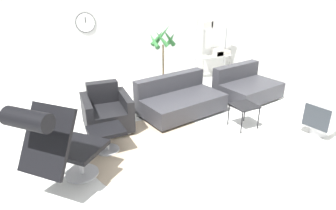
{
  "coord_description": "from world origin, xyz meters",
  "views": [
    {
      "loc": [
        -1.82,
        -3.59,
        2.49
      ],
      "look_at": [
        0.15,
        0.4,
        0.55
      ],
      "focal_mm": 32.0,
      "sensor_mm": 36.0,
      "label": 1
    }
  ],
  "objects_px": {
    "crt_television": "(322,117)",
    "shelf_unit": "(215,38)",
    "lounge_chair": "(55,139)",
    "couch_second": "(246,88)",
    "couch_low": "(179,101)",
    "armchair_red": "(107,113)",
    "potted_plant": "(163,66)",
    "ottoman": "(106,134)",
    "side_table": "(244,108)"
  },
  "relations": [
    {
      "from": "couch_second",
      "to": "shelf_unit",
      "type": "relative_size",
      "value": 0.68
    },
    {
      "from": "lounge_chair",
      "to": "couch_low",
      "type": "distance_m",
      "value": 2.85
    },
    {
      "from": "lounge_chair",
      "to": "armchair_red",
      "type": "relative_size",
      "value": 1.45
    },
    {
      "from": "crt_television",
      "to": "shelf_unit",
      "type": "distance_m",
      "value": 3.48
    },
    {
      "from": "armchair_red",
      "to": "potted_plant",
      "type": "relative_size",
      "value": 0.58
    },
    {
      "from": "side_table",
      "to": "couch_second",
      "type": "bearing_deg",
      "value": 48.7
    },
    {
      "from": "crt_television",
      "to": "potted_plant",
      "type": "xyz_separation_m",
      "value": [
        -1.47,
        3.07,
        0.27
      ]
    },
    {
      "from": "lounge_chair",
      "to": "armchair_red",
      "type": "distance_m",
      "value": 1.77
    },
    {
      "from": "ottoman",
      "to": "crt_television",
      "type": "xyz_separation_m",
      "value": [
        3.36,
        -1.08,
        0.04
      ]
    },
    {
      "from": "crt_television",
      "to": "potted_plant",
      "type": "distance_m",
      "value": 3.41
    },
    {
      "from": "couch_low",
      "to": "potted_plant",
      "type": "distance_m",
      "value": 1.32
    },
    {
      "from": "crt_television",
      "to": "potted_plant",
      "type": "height_order",
      "value": "potted_plant"
    },
    {
      "from": "potted_plant",
      "to": "crt_television",
      "type": "bearing_deg",
      "value": -64.37
    },
    {
      "from": "armchair_red",
      "to": "shelf_unit",
      "type": "relative_size",
      "value": 0.42
    },
    {
      "from": "armchair_red",
      "to": "potted_plant",
      "type": "distance_m",
      "value": 2.13
    },
    {
      "from": "couch_low",
      "to": "side_table",
      "type": "xyz_separation_m",
      "value": [
        0.72,
        -1.04,
        0.13
      ]
    },
    {
      "from": "lounge_chair",
      "to": "side_table",
      "type": "height_order",
      "value": "lounge_chair"
    },
    {
      "from": "couch_low",
      "to": "shelf_unit",
      "type": "bearing_deg",
      "value": -148.93
    },
    {
      "from": "crt_television",
      "to": "shelf_unit",
      "type": "xyz_separation_m",
      "value": [
        0.15,
        3.41,
        0.69
      ]
    },
    {
      "from": "ottoman",
      "to": "crt_television",
      "type": "distance_m",
      "value": 3.53
    },
    {
      "from": "couch_low",
      "to": "crt_television",
      "type": "bearing_deg",
      "value": 123.83
    },
    {
      "from": "ottoman",
      "to": "shelf_unit",
      "type": "relative_size",
      "value": 0.26
    },
    {
      "from": "couch_second",
      "to": "side_table",
      "type": "relative_size",
      "value": 3.29
    },
    {
      "from": "lounge_chair",
      "to": "couch_second",
      "type": "xyz_separation_m",
      "value": [
        4.06,
        1.45,
        -0.5
      ]
    },
    {
      "from": "potted_plant",
      "to": "shelf_unit",
      "type": "relative_size",
      "value": 0.73
    },
    {
      "from": "ottoman",
      "to": "crt_television",
      "type": "relative_size",
      "value": 0.89
    },
    {
      "from": "side_table",
      "to": "potted_plant",
      "type": "xyz_separation_m",
      "value": [
        -0.48,
        2.28,
        0.23
      ]
    },
    {
      "from": "side_table",
      "to": "armchair_red",
      "type": "bearing_deg",
      "value": 154.87
    },
    {
      "from": "couch_second",
      "to": "armchair_red",
      "type": "bearing_deg",
      "value": -8.61
    },
    {
      "from": "couch_second",
      "to": "shelf_unit",
      "type": "height_order",
      "value": "shelf_unit"
    },
    {
      "from": "crt_television",
      "to": "shelf_unit",
      "type": "height_order",
      "value": "shelf_unit"
    },
    {
      "from": "side_table",
      "to": "potted_plant",
      "type": "relative_size",
      "value": 0.28
    },
    {
      "from": "crt_television",
      "to": "lounge_chair",
      "type": "bearing_deg",
      "value": 73.48
    },
    {
      "from": "couch_low",
      "to": "crt_television",
      "type": "distance_m",
      "value": 2.5
    },
    {
      "from": "couch_low",
      "to": "shelf_unit",
      "type": "distance_m",
      "value": 2.57
    },
    {
      "from": "lounge_chair",
      "to": "ottoman",
      "type": "height_order",
      "value": "lounge_chair"
    },
    {
      "from": "ottoman",
      "to": "potted_plant",
      "type": "height_order",
      "value": "potted_plant"
    },
    {
      "from": "armchair_red",
      "to": "lounge_chair",
      "type": "bearing_deg",
      "value": 59.96
    },
    {
      "from": "side_table",
      "to": "shelf_unit",
      "type": "xyz_separation_m",
      "value": [
        1.14,
        2.63,
        0.64
      ]
    },
    {
      "from": "lounge_chair",
      "to": "ottoman",
      "type": "xyz_separation_m",
      "value": [
        0.76,
        0.69,
        -0.46
      ]
    },
    {
      "from": "armchair_red",
      "to": "side_table",
      "type": "height_order",
      "value": "armchair_red"
    },
    {
      "from": "couch_second",
      "to": "shelf_unit",
      "type": "xyz_separation_m",
      "value": [
        0.21,
        1.57,
        0.77
      ]
    },
    {
      "from": "armchair_red",
      "to": "crt_television",
      "type": "xyz_separation_m",
      "value": [
        3.16,
        -1.8,
        0.04
      ]
    },
    {
      "from": "side_table",
      "to": "lounge_chair",
      "type": "bearing_deg",
      "value": -172.84
    },
    {
      "from": "ottoman",
      "to": "couch_second",
      "type": "distance_m",
      "value": 3.39
    },
    {
      "from": "crt_television",
      "to": "potted_plant",
      "type": "relative_size",
      "value": 0.4
    },
    {
      "from": "armchair_red",
      "to": "potted_plant",
      "type": "xyz_separation_m",
      "value": [
        1.68,
        1.27,
        0.31
      ]
    },
    {
      "from": "couch_low",
      "to": "shelf_unit",
      "type": "relative_size",
      "value": 0.83
    },
    {
      "from": "side_table",
      "to": "shelf_unit",
      "type": "distance_m",
      "value": 2.93
    },
    {
      "from": "couch_second",
      "to": "ottoman",
      "type": "bearing_deg",
      "value": 3.62
    }
  ]
}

